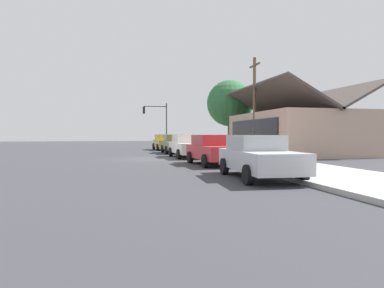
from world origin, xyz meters
The scene contains 12 objects.
ground_plane centered at (0.00, 0.00, 0.00)m, with size 120.00×120.00×0.00m, color #38383D.
sidewalk_curb centered at (0.00, 5.60, 0.08)m, with size 60.00×4.20×0.16m, color #B2AFA8.
car_mustard centered at (-12.74, 2.71, 0.81)m, with size 4.48×2.16×1.59m.
car_olive centered at (-6.55, 2.70, 0.81)m, with size 4.46×2.07×1.59m.
car_ivory centered at (-0.97, 2.63, 0.82)m, with size 4.86×2.14×1.59m.
car_cherry centered at (4.95, 2.75, 0.81)m, with size 4.56×2.19×1.59m.
car_silver centered at (10.68, 2.82, 0.82)m, with size 4.84×2.28×1.59m.
storefront_building centered at (-2.70, 11.98, 1.80)m, with size 11.61×7.97×5.47m.
shade_tree centered at (-10.34, 8.97, 4.68)m, with size 4.60×4.60×7.01m.
traffic_light_main centered at (-17.17, 2.54, 3.49)m, with size 0.37×2.79×5.20m.
utility_pole_wooden centered at (-2.39, 8.20, 3.93)m, with size 1.80×0.24×7.50m.
fire_hydrant_red centered at (-2.73, 4.20, 0.50)m, with size 0.22×0.22×0.71m.
Camera 1 is at (22.54, -2.38, 1.63)m, focal length 32.38 mm.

